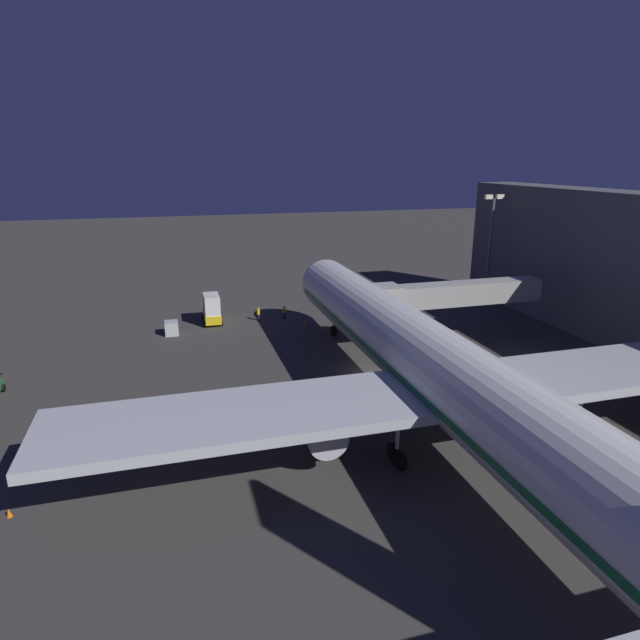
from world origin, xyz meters
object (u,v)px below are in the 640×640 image
Objects in this scene: ground_crew_by_belt_loader at (284,312)px; catering_truck at (212,308)px; ground_crew_under_port_wing at (258,313)px; traffic_cone_wingtip_svc_side at (9,513)px; apron_floodlight_mast at (490,241)px; baggage_container_near_belt at (172,328)px; traffic_cone_nose_starboard at (305,322)px; traffic_cone_nose_port at (337,319)px; jet_bridge at (444,295)px; airliner_at_gate at (439,371)px.

catering_truck is at bearing -5.17° from ground_crew_by_belt_loader.
ground_crew_under_port_wing is 3.33× the size of traffic_cone_wingtip_svc_side.
ground_crew_by_belt_loader is (29.77, -0.94, -8.28)m from apron_floodlight_mast.
baggage_container_near_belt is 3.22× the size of traffic_cone_wingtip_svc_side.
ground_crew_under_port_wing reaches higher than traffic_cone_nose_starboard.
traffic_cone_nose_port is (-6.47, 2.91, -0.73)m from ground_crew_by_belt_loader.
apron_floodlight_mast is at bearing -177.61° from baggage_container_near_belt.
catering_truck is 9.19× the size of traffic_cone_nose_starboard.
traffic_cone_nose_port is 4.40m from traffic_cone_nose_starboard.
ground_crew_by_belt_loader reaches higher than baggage_container_near_belt.
baggage_container_near_belt is at bearing -106.96° from traffic_cone_wingtip_svc_side.
catering_truck is at bearing -30.93° from jet_bridge.
traffic_cone_nose_starboard and traffic_cone_wingtip_svc_side have the same top height.
airliner_at_gate reaches higher than ground_crew_by_belt_loader.
airliner_at_gate reaches higher than baggage_container_near_belt.
traffic_cone_nose_starboard is (-2.07, 2.91, -0.73)m from ground_crew_by_belt_loader.
catering_truck is 9.50m from ground_crew_by_belt_loader.
traffic_cone_nose_starboard is at bearing -39.66° from jet_bridge.
traffic_cone_nose_port is at bearing 155.74° from ground_crew_by_belt_loader.
airliner_at_gate is 35.54m from ground_crew_under_port_wing.
traffic_cone_nose_starboard is (2.20, -31.40, -5.29)m from airliner_at_gate.
ground_crew_by_belt_loader is at bearing -24.26° from traffic_cone_nose_port.
ground_crew_under_port_wing is at bearing -1.20° from ground_crew_by_belt_loader.
ground_crew_under_port_wing is (19.09, -14.22, -4.66)m from jet_bridge.
traffic_cone_wingtip_svc_side is at bearing 46.54° from traffic_cone_nose_port.
ground_crew_under_port_wing is at bearing -16.72° from traffic_cone_nose_port.
baggage_container_near_belt is at bearing -0.34° from traffic_cone_nose_port.
airliner_at_gate is 118.11× the size of traffic_cone_nose_port.
jet_bridge reaches higher than traffic_cone_nose_starboard.
catering_truck is (25.03, -15.00, -3.74)m from jet_bridge.
baggage_container_near_belt is (30.19, -11.36, -4.83)m from jet_bridge.
baggage_container_near_belt is 16.65m from traffic_cone_nose_starboard.
ground_crew_under_port_wing reaches higher than baggage_container_near_belt.
traffic_cone_nose_port and traffic_cone_nose_starboard have the same top height.
airliner_at_gate is 35.49× the size of ground_crew_under_port_wing.
jet_bridge is 29.42m from catering_truck.
airliner_at_gate is 37.02m from baggage_container_near_belt.
catering_truck is 9.19× the size of traffic_cone_wingtip_svc_side.
ground_crew_by_belt_loader is 3.31× the size of traffic_cone_wingtip_svc_side.
airliner_at_gate reaches higher than catering_truck.
airliner_at_gate is 35.71× the size of ground_crew_by_belt_loader.
baggage_container_near_belt is at bearing 35.21° from catering_truck.
apron_floodlight_mast is at bearing -175.16° from traffic_cone_nose_port.
airliner_at_gate is 37.90m from catering_truck.
baggage_container_near_belt is at bearing 14.46° from ground_crew_under_port_wing.
jet_bridge is at bearing 143.32° from ground_crew_under_port_wing.
jet_bridge reaches higher than baggage_container_near_belt.
apron_floodlight_mast reaches higher than catering_truck.
jet_bridge reaches higher than traffic_cone_nose_port.
apron_floodlight_mast is 28.66× the size of traffic_cone_nose_starboard.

